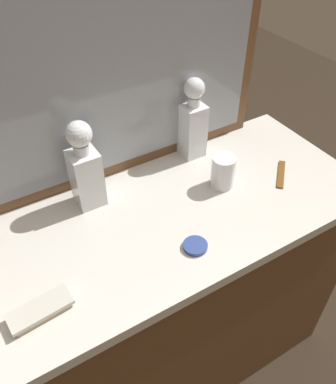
{
  "coord_description": "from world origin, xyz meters",
  "views": [
    {
      "loc": [
        -0.42,
        -0.71,
        1.68
      ],
      "look_at": [
        0.0,
        0.0,
        0.95
      ],
      "focal_mm": 37.19,
      "sensor_mm": 36.0,
      "label": 1
    }
  ],
  "objects_px": {
    "crystal_tumbler_front": "(223,173)",
    "silver_brush_front": "(40,310)",
    "crystal_decanter_left": "(86,172)",
    "porcelain_dish": "(195,246)",
    "tortoiseshell_comb": "(281,174)",
    "crystal_decanter_far_right": "(193,126)"
  },
  "relations": [
    {
      "from": "porcelain_dish",
      "to": "tortoiseshell_comb",
      "type": "height_order",
      "value": "porcelain_dish"
    },
    {
      "from": "crystal_decanter_left",
      "to": "silver_brush_front",
      "type": "relative_size",
      "value": 1.82
    },
    {
      "from": "silver_brush_front",
      "to": "porcelain_dish",
      "type": "relative_size",
      "value": 2.27
    },
    {
      "from": "porcelain_dish",
      "to": "tortoiseshell_comb",
      "type": "relative_size",
      "value": 0.58
    },
    {
      "from": "silver_brush_front",
      "to": "porcelain_dish",
      "type": "bearing_deg",
      "value": -2.55
    },
    {
      "from": "porcelain_dish",
      "to": "silver_brush_front",
      "type": "bearing_deg",
      "value": 177.45
    },
    {
      "from": "crystal_tumbler_front",
      "to": "silver_brush_front",
      "type": "height_order",
      "value": "crystal_tumbler_front"
    },
    {
      "from": "crystal_decanter_far_right",
      "to": "crystal_tumbler_front",
      "type": "distance_m",
      "value": 0.2
    },
    {
      "from": "crystal_tumbler_front",
      "to": "tortoiseshell_comb",
      "type": "relative_size",
      "value": 0.92
    },
    {
      "from": "crystal_decanter_left",
      "to": "tortoiseshell_comb",
      "type": "height_order",
      "value": "crystal_decanter_left"
    },
    {
      "from": "tortoiseshell_comb",
      "to": "silver_brush_front",
      "type": "bearing_deg",
      "value": -173.61
    },
    {
      "from": "crystal_decanter_far_right",
      "to": "crystal_decanter_left",
      "type": "bearing_deg",
      "value": -173.36
    },
    {
      "from": "crystal_decanter_left",
      "to": "porcelain_dish",
      "type": "distance_m",
      "value": 0.37
    },
    {
      "from": "tortoiseshell_comb",
      "to": "crystal_decanter_left",
      "type": "bearing_deg",
      "value": 160.66
    },
    {
      "from": "crystal_decanter_far_right",
      "to": "porcelain_dish",
      "type": "height_order",
      "value": "crystal_decanter_far_right"
    },
    {
      "from": "crystal_decanter_far_right",
      "to": "porcelain_dish",
      "type": "xyz_separation_m",
      "value": [
        -0.22,
        -0.36,
        -0.11
      ]
    },
    {
      "from": "crystal_decanter_left",
      "to": "crystal_tumbler_front",
      "type": "relative_size",
      "value": 2.62
    },
    {
      "from": "crystal_decanter_left",
      "to": "tortoiseshell_comb",
      "type": "xyz_separation_m",
      "value": [
        0.58,
        -0.2,
        -0.11
      ]
    },
    {
      "from": "porcelain_dish",
      "to": "crystal_decanter_far_right",
      "type": "bearing_deg",
      "value": 57.94
    },
    {
      "from": "crystal_decanter_far_right",
      "to": "silver_brush_front",
      "type": "relative_size",
      "value": 1.84
    },
    {
      "from": "silver_brush_front",
      "to": "tortoiseshell_comb",
      "type": "distance_m",
      "value": 0.83
    },
    {
      "from": "crystal_decanter_far_right",
      "to": "silver_brush_front",
      "type": "height_order",
      "value": "crystal_decanter_far_right"
    }
  ]
}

